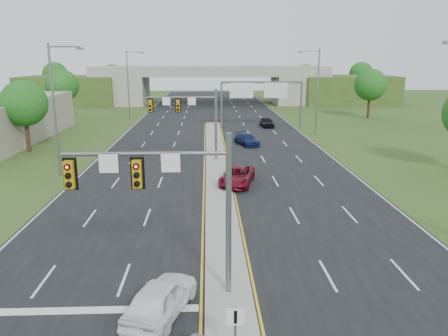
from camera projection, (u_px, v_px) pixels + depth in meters
ground at (228, 295)px, 18.63m from camera, size 240.00×240.00×0.00m
road at (214, 142)px, 52.54m from camera, size 24.00×160.00×0.02m
median at (217, 165)px, 40.89m from camera, size 2.00×54.00×0.16m
lane_markings at (210, 152)px, 46.61m from camera, size 23.72×160.00×0.01m
signal_mast_near at (172, 190)px, 17.32m from camera, size 6.62×0.60×7.00m
signal_mast_far at (192, 113)px, 41.53m from camera, size 6.62×0.60×7.00m
keep_right_sign at (235, 327)px, 13.88m from camera, size 0.60×0.13×2.20m
sign_gantry at (261, 92)px, 61.11m from camera, size 11.58×0.44×6.67m
overpass at (211, 87)px, 95.26m from camera, size 80.00×14.00×8.10m
lightpole_l_mid at (56, 104)px, 36.01m from camera, size 2.85×0.25×11.00m
lightpole_l_far at (129, 82)px, 69.92m from camera, size 2.85×0.25×11.00m
lightpole_r_far at (316, 87)px, 56.38m from camera, size 2.85×0.25×11.00m
tree_l_near at (24, 104)px, 45.67m from camera, size 4.80×4.80×7.60m
tree_l_mid at (62, 86)px, 69.66m from camera, size 5.20×5.20×8.12m
tree_r_mid at (370, 85)px, 71.54m from camera, size 5.20×5.20×8.12m
tree_back_a at (55, 75)px, 106.84m from camera, size 6.00×6.00×8.85m
tree_back_b at (113, 76)px, 107.44m from camera, size 5.60×5.60×8.32m
tree_back_c at (306, 76)px, 109.24m from camera, size 5.60×5.60×8.32m
tree_back_d at (361, 74)px, 109.68m from camera, size 6.00×6.00×8.85m
car_white at (161, 298)px, 17.01m from camera, size 3.04×4.64×1.47m
car_far_a at (237, 176)px, 34.63m from camera, size 3.42×5.42×1.39m
car_far_b at (247, 139)px, 50.48m from camera, size 3.07×4.75×1.28m
car_far_c at (267, 122)px, 63.67m from camera, size 1.95×4.19×1.39m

